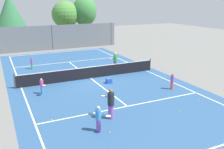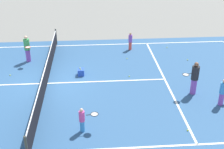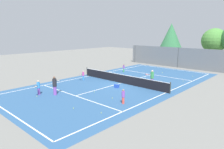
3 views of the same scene
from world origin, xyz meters
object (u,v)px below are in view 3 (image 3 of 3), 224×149
player_4 (38,87)px  tennis_ball_1 (94,92)px  player_1 (123,96)px  tennis_ball_4 (101,113)px  tennis_ball_3 (49,86)px  tennis_ball_7 (37,96)px  player_3 (124,68)px  tennis_ball_0 (157,72)px  ball_crate (117,86)px  player_5 (83,75)px  tennis_ball_2 (141,81)px  player_2 (55,85)px  tennis_ball_5 (162,73)px  tennis_ball_10 (73,108)px  player_0 (152,78)px  tennis_ball_8 (183,81)px  tennis_ball_6 (112,98)px  tennis_ball_9 (193,76)px

player_4 → tennis_ball_1: player_4 is taller
player_1 → tennis_ball_4: size_ratio=18.10×
tennis_ball_3 → player_1: bearing=7.7°
player_4 → tennis_ball_7: (0.40, -0.41, -0.67)m
player_3 → tennis_ball_0: player_3 is taller
tennis_ball_3 → ball_crate: bearing=39.2°
ball_crate → tennis_ball_7: 7.75m
player_5 → tennis_ball_7: player_5 is taller
tennis_ball_2 → player_2: bearing=-105.7°
player_4 → ball_crate: player_4 is taller
tennis_ball_0 → tennis_ball_5: 0.75m
tennis_ball_2 → tennis_ball_4: 10.42m
tennis_ball_0 → player_1: bearing=-70.5°
player_3 → tennis_ball_10: bearing=-64.9°
tennis_ball_5 → tennis_ball_10: bearing=-83.4°
tennis_ball_10 → tennis_ball_1: bearing=116.7°
player_0 → tennis_ball_4: (1.56, -9.09, -0.82)m
ball_crate → tennis_ball_2: 4.00m
tennis_ball_8 → player_2: bearing=-116.1°
ball_crate → tennis_ball_2: size_ratio=6.51×
player_2 → tennis_ball_6: 5.37m
player_0 → tennis_ball_7: bearing=-117.4°
tennis_ball_6 → tennis_ball_7: size_ratio=1.00×
tennis_ball_3 → tennis_ball_6: 7.68m
tennis_ball_7 → tennis_ball_4: bearing=10.0°
player_5 → tennis_ball_9: (8.84, 10.83, -0.55)m
tennis_ball_5 → tennis_ball_9: same height
tennis_ball_2 → tennis_ball_6: same height
player_0 → tennis_ball_2: player_0 is taller
tennis_ball_7 → tennis_ball_9: 18.99m
player_4 → tennis_ball_1: (3.17, 3.95, -0.67)m
player_1 → tennis_ball_7: 7.79m
player_1 → tennis_ball_0: player_1 is taller
ball_crate → tennis_ball_8: (3.86, 7.33, -0.15)m
tennis_ball_6 → tennis_ball_8: 10.35m
ball_crate → tennis_ball_5: bearing=92.3°
player_2 → tennis_ball_8: bearing=63.9°
player_4 → tennis_ball_7: size_ratio=20.36×
tennis_ball_1 → tennis_ball_8: size_ratio=1.00×
tennis_ball_0 → tennis_ball_8: (5.00, -2.73, 0.00)m
ball_crate → tennis_ball_3: ball_crate is taller
tennis_ball_10 → tennis_ball_3: bearing=163.1°
tennis_ball_4 → tennis_ball_7: bearing=-170.0°
tennis_ball_4 → tennis_ball_6: size_ratio=1.00×
player_4 → tennis_ball_5: 17.08m
player_1 → tennis_ball_10: size_ratio=18.10×
player_3 → tennis_ball_6: 11.97m
player_0 → tennis_ball_7: (-5.35, -10.31, -0.82)m
player_0 → tennis_ball_0: size_ratio=25.13×
player_0 → tennis_ball_2: size_ratio=25.13×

